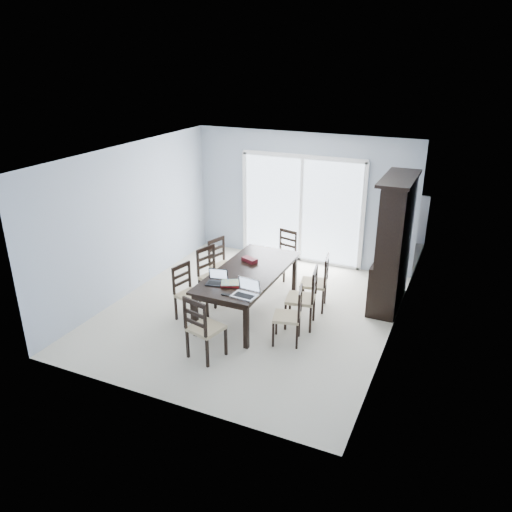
{
  "coord_description": "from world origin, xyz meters",
  "views": [
    {
      "loc": [
        3.1,
        -6.61,
        3.97
      ],
      "look_at": [
        0.12,
        0.0,
        1.02
      ],
      "focal_mm": 35.0,
      "sensor_mm": 36.0,
      "label": 1
    }
  ],
  "objects_px": {
    "chair_right_mid": "(307,291)",
    "laptop_silver": "(244,293)",
    "chair_left_far": "(221,259)",
    "chair_right_near": "(293,310)",
    "chair_right_far": "(320,276)",
    "hot_tub": "(282,219)",
    "china_hutch": "(393,245)",
    "chair_end_far": "(285,249)",
    "chair_left_mid": "(211,269)",
    "dining_table": "(249,275)",
    "game_box": "(250,260)",
    "laptop_dark": "(216,281)",
    "cell_phone": "(226,295)",
    "chair_end_near": "(201,322)",
    "chair_left_near": "(187,286)"
  },
  "relations": [
    {
      "from": "chair_left_far",
      "to": "hot_tub",
      "type": "relative_size",
      "value": 0.5
    },
    {
      "from": "laptop_dark",
      "to": "hot_tub",
      "type": "height_order",
      "value": "laptop_dark"
    },
    {
      "from": "dining_table",
      "to": "chair_end_far",
      "type": "bearing_deg",
      "value": 90.21
    },
    {
      "from": "chair_right_near",
      "to": "hot_tub",
      "type": "height_order",
      "value": "chair_right_near"
    },
    {
      "from": "china_hutch",
      "to": "chair_end_near",
      "type": "relative_size",
      "value": 1.98
    },
    {
      "from": "china_hutch",
      "to": "chair_right_near",
      "type": "relative_size",
      "value": 2.17
    },
    {
      "from": "laptop_silver",
      "to": "chair_right_near",
      "type": "bearing_deg",
      "value": 28.81
    },
    {
      "from": "laptop_dark",
      "to": "hot_tub",
      "type": "relative_size",
      "value": 0.16
    },
    {
      "from": "china_hutch",
      "to": "hot_tub",
      "type": "xyz_separation_m",
      "value": [
        -2.84,
        2.29,
        -0.6
      ]
    },
    {
      "from": "chair_right_far",
      "to": "game_box",
      "type": "relative_size",
      "value": 4.13
    },
    {
      "from": "laptop_silver",
      "to": "chair_left_far",
      "type": "bearing_deg",
      "value": 133.18
    },
    {
      "from": "chair_left_mid",
      "to": "chair_end_far",
      "type": "height_order",
      "value": "chair_left_mid"
    },
    {
      "from": "chair_right_mid",
      "to": "cell_phone",
      "type": "xyz_separation_m",
      "value": [
        -0.94,
        -0.89,
        0.16
      ]
    },
    {
      "from": "china_hutch",
      "to": "chair_end_far",
      "type": "distance_m",
      "value": 2.13
    },
    {
      "from": "game_box",
      "to": "hot_tub",
      "type": "xyz_separation_m",
      "value": [
        -0.67,
        3.21,
        -0.32
      ]
    },
    {
      "from": "chair_left_far",
      "to": "chair_right_near",
      "type": "bearing_deg",
      "value": 73.18
    },
    {
      "from": "chair_left_mid",
      "to": "laptop_dark",
      "type": "xyz_separation_m",
      "value": [
        0.55,
        -0.8,
        0.22
      ]
    },
    {
      "from": "dining_table",
      "to": "laptop_dark",
      "type": "relative_size",
      "value": 6.54
    },
    {
      "from": "china_hutch",
      "to": "dining_table",
      "type": "bearing_deg",
      "value": -148.29
    },
    {
      "from": "dining_table",
      "to": "china_hutch",
      "type": "distance_m",
      "value": 2.41
    },
    {
      "from": "chair_left_mid",
      "to": "laptop_dark",
      "type": "bearing_deg",
      "value": 51.42
    },
    {
      "from": "chair_right_far",
      "to": "chair_end_far",
      "type": "xyz_separation_m",
      "value": [
        -1.0,
        1.02,
        -0.03
      ]
    },
    {
      "from": "chair_right_near",
      "to": "laptop_dark",
      "type": "relative_size",
      "value": 3.02
    },
    {
      "from": "dining_table",
      "to": "game_box",
      "type": "bearing_deg",
      "value": 113.26
    },
    {
      "from": "chair_end_far",
      "to": "chair_left_mid",
      "type": "bearing_deg",
      "value": 76.48
    },
    {
      "from": "chair_left_mid",
      "to": "chair_right_near",
      "type": "distance_m",
      "value": 1.9
    },
    {
      "from": "chair_end_far",
      "to": "chair_left_far",
      "type": "bearing_deg",
      "value": 62.83
    },
    {
      "from": "chair_right_far",
      "to": "hot_tub",
      "type": "relative_size",
      "value": 0.51
    },
    {
      "from": "chair_right_mid",
      "to": "china_hutch",
      "type": "bearing_deg",
      "value": -48.57
    },
    {
      "from": "chair_right_mid",
      "to": "laptop_silver",
      "type": "relative_size",
      "value": 3.04
    },
    {
      "from": "chair_left_near",
      "to": "laptop_silver",
      "type": "xyz_separation_m",
      "value": [
        1.16,
        -0.3,
        0.26
      ]
    },
    {
      "from": "laptop_silver",
      "to": "hot_tub",
      "type": "xyz_separation_m",
      "value": [
        -1.14,
        4.4,
        -0.34
      ]
    },
    {
      "from": "chair_right_far",
      "to": "chair_end_near",
      "type": "bearing_deg",
      "value": 143.94
    },
    {
      "from": "chair_left_far",
      "to": "chair_right_far",
      "type": "height_order",
      "value": "chair_right_far"
    },
    {
      "from": "laptop_dark",
      "to": "chair_left_near",
      "type": "bearing_deg",
      "value": 158.54
    },
    {
      "from": "chair_right_mid",
      "to": "laptop_silver",
      "type": "bearing_deg",
      "value": 130.43
    },
    {
      "from": "chair_right_near",
      "to": "hot_tub",
      "type": "bearing_deg",
      "value": 9.12
    },
    {
      "from": "chair_left_mid",
      "to": "laptop_silver",
      "type": "relative_size",
      "value": 2.95
    },
    {
      "from": "chair_left_mid",
      "to": "cell_phone",
      "type": "bearing_deg",
      "value": 55.2
    },
    {
      "from": "chair_right_near",
      "to": "laptop_silver",
      "type": "height_order",
      "value": "chair_right_near"
    },
    {
      "from": "laptop_dark",
      "to": "cell_phone",
      "type": "height_order",
      "value": "laptop_dark"
    },
    {
      "from": "chair_right_near",
      "to": "game_box",
      "type": "distance_m",
      "value": 1.46
    },
    {
      "from": "chair_end_near",
      "to": "game_box",
      "type": "distance_m",
      "value": 1.86
    },
    {
      "from": "cell_phone",
      "to": "hot_tub",
      "type": "distance_m",
      "value": 4.57
    },
    {
      "from": "chair_right_mid",
      "to": "chair_end_far",
      "type": "xyz_separation_m",
      "value": [
        -1.01,
        1.66,
        -0.05
      ]
    },
    {
      "from": "laptop_silver",
      "to": "chair_left_mid",
      "type": "bearing_deg",
      "value": 142.98
    },
    {
      "from": "dining_table",
      "to": "laptop_silver",
      "type": "distance_m",
      "value": 0.93
    },
    {
      "from": "chair_right_near",
      "to": "chair_right_far",
      "type": "bearing_deg",
      "value": -15.55
    },
    {
      "from": "dining_table",
      "to": "laptop_silver",
      "type": "height_order",
      "value": "laptop_silver"
    },
    {
      "from": "chair_right_mid",
      "to": "laptop_dark",
      "type": "distance_m",
      "value": 1.39
    }
  ]
}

